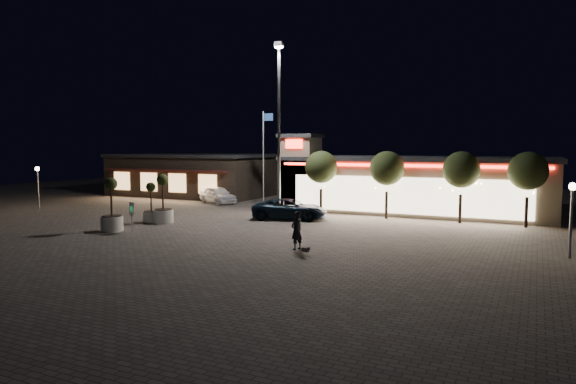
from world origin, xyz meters
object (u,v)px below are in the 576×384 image
at_px(pedestrian, 297,230).
at_px(planter_mid, 112,214).
at_px(planter_left, 151,210).
at_px(valet_sign, 132,211).
at_px(white_sedan, 218,195).
at_px(pickup_truck, 290,209).

bearing_deg(pedestrian, planter_mid, -72.41).
relative_size(planter_left, planter_mid, 0.83).
relative_size(planter_mid, valet_sign, 1.81).
bearing_deg(white_sedan, pedestrian, -107.68).
height_order(pedestrian, planter_left, planter_left).
xyz_separation_m(pickup_truck, planter_mid, (-7.58, -9.12, 0.28)).
height_order(pickup_truck, planter_mid, planter_mid).
distance_m(planter_left, valet_sign, 4.01).
distance_m(pickup_truck, pedestrian, 10.56).
xyz_separation_m(planter_left, valet_sign, (1.66, -3.62, 0.42)).
bearing_deg(planter_mid, planter_left, 93.21).
xyz_separation_m(pickup_truck, pedestrian, (4.90, -9.36, 0.23)).
xyz_separation_m(white_sedan, planter_mid, (2.68, -15.47, 0.24)).
height_order(pickup_truck, white_sedan, white_sedan).
xyz_separation_m(pickup_truck, planter_left, (-7.79, -5.34, 0.11)).
height_order(pedestrian, valet_sign, pedestrian).
bearing_deg(pickup_truck, planter_mid, 122.82).
bearing_deg(white_sedan, pickup_truck, -93.42).
bearing_deg(pickup_truck, pedestrian, -169.82).
bearing_deg(pickup_truck, valet_sign, 128.16).
height_order(pickup_truck, planter_left, planter_left).
height_order(planter_left, planter_mid, planter_mid).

